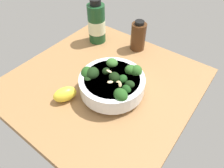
{
  "coord_description": "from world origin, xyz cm",
  "views": [
    {
      "loc": [
        32.82,
        -38.3,
        49.16
      ],
      "look_at": [
        5.85,
        -2.62,
        4.0
      ],
      "focal_mm": 32.46,
      "sensor_mm": 36.0,
      "label": 1
    }
  ],
  "objects_px": {
    "bowl_of_broccoli": "(112,83)",
    "lemon_wedge": "(65,94)",
    "bottle_short": "(138,36)",
    "bottle_tall": "(97,24)"
  },
  "relations": [
    {
      "from": "bottle_short",
      "to": "bottle_tall",
      "type": "bearing_deg",
      "value": -162.25
    },
    {
      "from": "lemon_wedge",
      "to": "bottle_short",
      "type": "bearing_deg",
      "value": 85.13
    },
    {
      "from": "bowl_of_broccoli",
      "to": "bottle_short",
      "type": "bearing_deg",
      "value": 104.58
    },
    {
      "from": "bowl_of_broccoli",
      "to": "lemon_wedge",
      "type": "bearing_deg",
      "value": -131.63
    },
    {
      "from": "lemon_wedge",
      "to": "bottle_tall",
      "type": "distance_m",
      "value": 0.35
    },
    {
      "from": "lemon_wedge",
      "to": "bottle_tall",
      "type": "height_order",
      "value": "bottle_tall"
    },
    {
      "from": "bottle_tall",
      "to": "lemon_wedge",
      "type": "bearing_deg",
      "value": -66.84
    },
    {
      "from": "lemon_wedge",
      "to": "bottle_tall",
      "type": "xyz_separation_m",
      "value": [
        -0.14,
        0.32,
        0.06
      ]
    },
    {
      "from": "bowl_of_broccoli",
      "to": "bottle_short",
      "type": "relative_size",
      "value": 1.71
    },
    {
      "from": "bottle_short",
      "to": "bowl_of_broccoli",
      "type": "bearing_deg",
      "value": -75.42
    }
  ]
}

